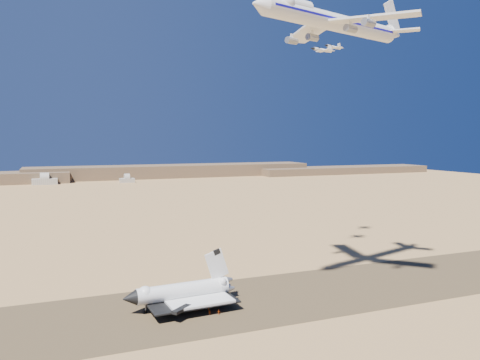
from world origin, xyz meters
name	(u,v)px	position (x,y,z in m)	size (l,w,h in m)	color
ground	(210,306)	(0.00, 0.00, 0.00)	(1200.00, 1200.00, 0.00)	tan
runway	(210,306)	(0.00, 0.00, 0.03)	(600.00, 50.00, 0.06)	brown
ridgeline	(140,173)	(65.32, 527.31, 7.63)	(960.00, 90.00, 18.00)	brown
hangars	(41,181)	(-64.00, 478.43, 4.83)	(200.50, 29.50, 30.00)	#AAA496
shuttle	(182,293)	(-9.35, 2.12, 5.13)	(38.81, 25.34, 19.09)	white
carrier_747	(330,21)	(42.20, -5.96, 97.82)	(76.73, 57.23, 19.20)	white
crew_a	(208,309)	(-2.16, -4.72, 0.96)	(0.66, 0.43, 1.80)	#CC470C
crew_b	(210,312)	(-2.74, -7.76, 0.86)	(0.78, 0.45, 1.60)	#CC470C
crew_c	(219,312)	(0.06, -8.78, 0.87)	(0.95, 0.48, 1.62)	#CC470C
chase_jet_c	(322,50)	(65.79, 37.35, 97.18)	(13.81, 8.00, 3.51)	white
chase_jet_d	(333,47)	(83.67, 56.06, 103.12)	(13.39, 7.93, 3.44)	white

